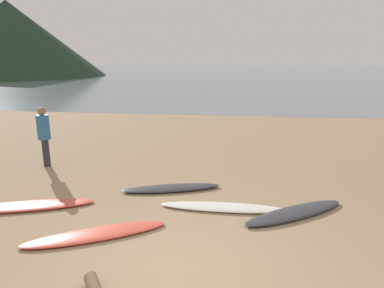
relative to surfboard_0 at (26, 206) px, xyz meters
name	(u,v)px	position (x,y,z in m)	size (l,w,h in m)	color
ground_plane	(216,131)	(3.39, 8.27, -0.14)	(120.00, 120.00, 0.20)	#997C5B
ocean_water	(231,72)	(3.39, 61.63, -0.04)	(140.00, 100.00, 0.01)	slate
headland_hill	(10,39)	(-28.79, 42.90, 5.33)	(26.92, 26.92, 10.75)	#1E3323
surfboard_0	(26,206)	(0.00, 0.00, 0.00)	(2.67, 0.55, 0.08)	#D84C38
surfboard_1	(96,234)	(1.85, -0.91, 0.00)	(2.43, 0.51, 0.08)	#D84C38
surfboard_2	(171,188)	(2.76, 1.30, 0.01)	(2.24, 0.48, 0.09)	#333338
surfboard_3	(224,207)	(3.98, 0.44, 0.00)	(2.57, 0.46, 0.08)	silver
surfboard_4	(295,212)	(5.36, 0.35, 0.01)	(2.35, 0.51, 0.09)	#333338
person_1	(44,132)	(-1.01, 2.63, 0.93)	(0.33, 0.33, 1.65)	#2D2D38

